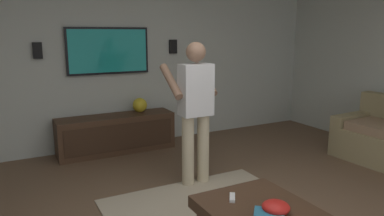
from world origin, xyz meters
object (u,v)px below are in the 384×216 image
Objects in this scene: person_standing at (195,105)px; wall_speaker_left at (173,47)px; book at (269,214)px; bowl at (276,207)px; vase_round at (140,105)px; wall_speaker_right at (37,51)px; remote_white at (232,198)px; media_console at (117,134)px; tv at (108,51)px.

wall_speaker_left is at bearing -17.76° from person_standing.
book is 1.00× the size of wall_speaker_left.
bowl is 3.22m from vase_round.
wall_speaker_right is (3.41, 1.27, 1.05)m from bowl.
book is (-0.37, -0.08, 0.01)m from remote_white.
person_standing is 7.45× the size of wall_speaker_right.
bowl is at bearing 5.55° from media_console.
wall_speaker_right is at bearing 81.61° from vase_round.
bowl is at bearing 167.62° from wall_speaker_left.
tv reaches higher than wall_speaker_left.
tv is 5.51× the size of vase_round.
person_standing is at bearing -6.24° from bowl.
vase_round is at bearing 97.74° from media_console.
vase_round is at bearing 106.87° from wall_speaker_left.
vase_round is at bearing 29.65° from remote_white.
person_standing is 10.93× the size of remote_white.
bowl is 1.42× the size of remote_white.
book is 3.69m from wall_speaker_left.
tv reaches higher than vase_round.
media_console is at bearing 0.00° from tv.
media_console is 0.55m from vase_round.
person_standing reaches higher than bowl.
media_console is at bearing 17.13° from person_standing.
remote_white is at bearing 3.12° from media_console.
remote_white is 2.88m from vase_round.
vase_round is 1.00× the size of wall_speaker_right.
person_standing is at bearing 122.29° from book.
tv reaches higher than bowl.
media_console is at bearing -104.78° from wall_speaker_right.
tv is 5.71× the size of bowl.
tv is 5.51× the size of wall_speaker_right.
book is (-0.02, 0.08, -0.03)m from bowl.
tv is 5.51× the size of wall_speaker_left.
bowl is (-1.60, 0.18, -0.49)m from person_standing.
wall_speaker_left is (0.25, -1.05, 1.25)m from media_console.
book reaches higher than remote_white.
wall_speaker_left is 1.00× the size of wall_speaker_right.
bowl is 3.65m from wall_speaker_left.
remote_white is (-1.25, 0.33, -0.52)m from person_standing.
person_standing is (-1.79, -0.48, -0.54)m from tv.
wall_speaker_left is at bearing -12.38° from bowl.
wall_speaker_right reaches higher than bowl.
wall_speaker_right is (3.06, 1.11, 1.09)m from remote_white.
wall_speaker_left reaches higher than bowl.
remote_white is at bearing 163.56° from wall_speaker_left.
wall_speaker_right reaches higher than book.
media_console is 11.33× the size of remote_white.
media_console is 1.58m from wall_speaker_right.
wall_speaker_right reaches higher than vase_round.
wall_speaker_right is (0.25, 0.96, 1.23)m from media_console.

